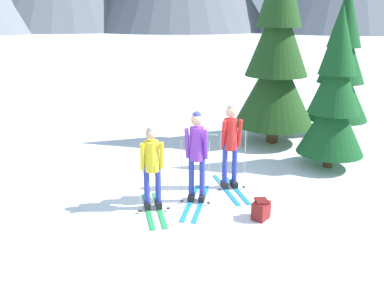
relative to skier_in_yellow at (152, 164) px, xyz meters
name	(u,v)px	position (x,y,z in m)	size (l,w,h in m)	color
ground_plane	(185,197)	(0.67, 0.46, -0.92)	(400.00, 400.00, 0.00)	white
skier_in_yellow	(152,164)	(0.00, 0.00, 0.00)	(0.61, 1.61, 1.65)	green
skier_in_purple	(197,151)	(0.89, 0.23, 0.14)	(0.82, 1.76, 1.86)	#1E84D1
skier_in_red	(230,142)	(1.68, 0.81, 0.12)	(0.61, 1.71, 1.86)	#1E84D1
pine_tree_near	(342,67)	(5.94, 4.84, 1.12)	(1.85, 1.85, 4.47)	#51381E
pine_tree_mid	(335,96)	(4.37, 1.82, 0.84)	(1.59, 1.59, 3.85)	#51381E
pine_tree_far	(277,55)	(3.62, 4.03, 1.60)	(2.29, 2.29, 5.52)	#51381E
backpack_on_snow_front	(261,210)	(1.97, -0.69, -0.74)	(0.40, 0.40, 0.38)	maroon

